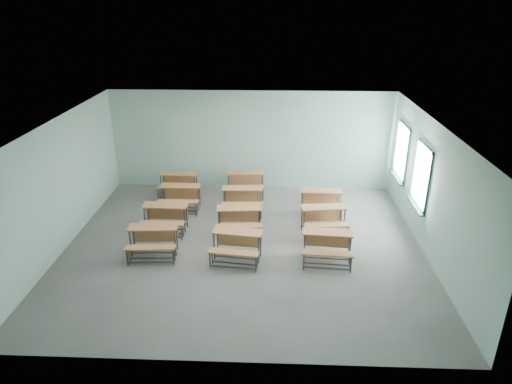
% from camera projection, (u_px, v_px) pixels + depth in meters
% --- Properties ---
extents(room, '(9.04, 8.04, 3.24)m').
position_uv_depth(room, '(247.00, 188.00, 11.01)').
color(room, slate).
rests_on(room, ground).
extents(desk_unit_r0c0, '(1.23, 0.86, 0.74)m').
position_uv_depth(desk_unit_r0c0, '(153.00, 237.00, 11.03)').
color(desk_unit_r0c0, '#A9683D').
rests_on(desk_unit_r0c0, ground).
extents(desk_unit_r0c1, '(1.27, 0.93, 0.74)m').
position_uv_depth(desk_unit_r0c1, '(237.00, 242.00, 10.82)').
color(desk_unit_r0c1, '#A9683D').
rests_on(desk_unit_r0c1, ground).
extents(desk_unit_r0c2, '(1.23, 0.87, 0.74)m').
position_uv_depth(desk_unit_r0c2, '(327.00, 243.00, 10.79)').
color(desk_unit_r0c2, '#A9683D').
rests_on(desk_unit_r0c2, ground).
extents(desk_unit_r1c0, '(1.20, 0.82, 0.74)m').
position_uv_depth(desk_unit_r1c0, '(165.00, 215.00, 12.18)').
color(desk_unit_r1c0, '#A9683D').
rests_on(desk_unit_r1c0, ground).
extents(desk_unit_r1c1, '(1.24, 0.88, 0.74)m').
position_uv_depth(desk_unit_r1c1, '(239.00, 217.00, 12.04)').
color(desk_unit_r1c1, '#A9683D').
rests_on(desk_unit_r1c1, ground).
extents(desk_unit_r1c2, '(1.27, 0.94, 0.74)m').
position_uv_depth(desk_unit_r1c2, '(324.00, 217.00, 12.08)').
color(desk_unit_r1c2, '#A9683D').
rests_on(desk_unit_r1c2, ground).
extents(desk_unit_r2c0, '(1.18, 0.79, 0.74)m').
position_uv_depth(desk_unit_r2c0, '(180.00, 194.00, 13.45)').
color(desk_unit_r2c0, '#A9683D').
rests_on(desk_unit_r2c0, ground).
extents(desk_unit_r2c1, '(1.20, 0.82, 0.74)m').
position_uv_depth(desk_unit_r2c1, '(243.00, 197.00, 13.28)').
color(desk_unit_r2c1, '#A9683D').
rests_on(desk_unit_r2c1, ground).
extents(desk_unit_r2c2, '(1.18, 0.80, 0.74)m').
position_uv_depth(desk_unit_r2c2, '(321.00, 199.00, 13.11)').
color(desk_unit_r2c2, '#A9683D').
rests_on(desk_unit_r2c2, ground).
extents(desk_unit_r3c0, '(1.21, 0.83, 0.74)m').
position_uv_depth(desk_unit_r3c0, '(178.00, 181.00, 14.37)').
color(desk_unit_r3c0, '#A9683D').
rests_on(desk_unit_r3c0, ground).
extents(desk_unit_r3c1, '(1.22, 0.86, 0.74)m').
position_uv_depth(desk_unit_r3c1, '(246.00, 180.00, 14.45)').
color(desk_unit_r3c1, '#A9683D').
rests_on(desk_unit_r3c1, ground).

